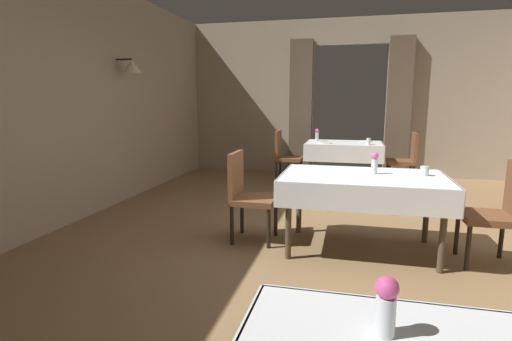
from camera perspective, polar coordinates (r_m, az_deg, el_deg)
The scene contains 16 objects.
ground at distance 4.11m, azimuth 11.81°, elevation -10.82°, with size 10.08×10.08×0.00m, color olive.
wall_left at distance 5.06m, azimuth -27.23°, elevation 9.55°, with size 0.49×8.40×3.00m.
wall_back at distance 8.03m, azimuth 13.24°, elevation 10.28°, with size 6.40×0.27×3.00m.
dining_table_mid at distance 3.92m, azimuth 15.17°, elevation -1.82°, with size 1.55×1.00×0.75m.
dining_table_far at distance 6.90m, azimuth 12.56°, elevation 3.14°, with size 1.27×0.91×0.75m.
chair_mid_right at distance 4.07m, azimuth 31.68°, elevation -4.77°, with size 0.44×0.44×0.93m.
chair_mid_left at distance 4.11m, azimuth -1.33°, elevation -3.11°, with size 0.44×0.44×0.93m.
chair_far_left at distance 7.02m, azimuth 4.15°, elevation 2.37°, with size 0.44×0.44×0.93m.
chair_far_right at distance 7.07m, azimuth 20.84°, elevation 1.79°, with size 0.44×0.44×0.93m.
flower_vase_near at distance 1.31m, azimuth 18.26°, elevation -17.82°, with size 0.07×0.07×0.19m.
flower_vase_mid at distance 3.98m, azimuth 16.73°, elevation 1.14°, with size 0.07×0.07×0.21m.
glass_mid_b at distance 4.06m, azimuth 23.15°, elevation -0.06°, with size 0.08×0.08×0.09m, color silver.
flower_vase_far at distance 7.08m, azimuth 8.80°, elevation 5.19°, with size 0.07×0.07×0.21m.
glass_far_b at distance 6.61m, azimuth 15.93°, elevation 4.06°, with size 0.06×0.06×0.11m, color silver.
plate_far_c at distance 6.72m, azimuth 9.99°, elevation 3.97°, with size 0.22×0.22×0.01m, color white.
plate_far_d at distance 7.18m, azimuth 15.60°, elevation 4.13°, with size 0.21×0.21×0.01m, color white.
Camera 1 is at (0.08, -3.85, 1.45)m, focal length 27.73 mm.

